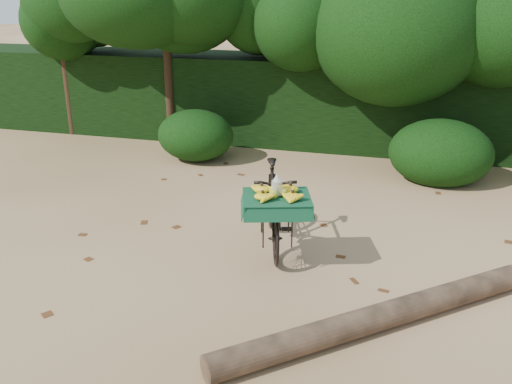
# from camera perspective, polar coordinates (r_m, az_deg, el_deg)

# --- Properties ---
(ground) EXTENTS (80.00, 80.00, 0.00)m
(ground) POSITION_cam_1_polar(r_m,az_deg,el_deg) (6.10, 5.52, -10.58)
(ground) COLOR tan
(ground) RESTS_ON ground
(vendor_bicycle) EXTENTS (1.16, 1.93, 1.09)m
(vendor_bicycle) POSITION_cam_1_polar(r_m,az_deg,el_deg) (6.91, 1.83, -1.47)
(vendor_bicycle) COLOR black
(vendor_bicycle) RESTS_ON ground
(fallen_log) EXTENTS (2.94, 2.62, 0.27)m
(fallen_log) POSITION_cam_1_polar(r_m,az_deg,el_deg) (5.59, 12.99, -12.67)
(fallen_log) COLOR brown
(fallen_log) RESTS_ON ground
(hedge_backdrop) EXTENTS (26.00, 1.80, 1.80)m
(hedge_backdrop) POSITION_cam_1_polar(r_m,az_deg,el_deg) (11.71, 11.28, 9.16)
(hedge_backdrop) COLOR black
(hedge_backdrop) RESTS_ON ground
(tree_row) EXTENTS (14.50, 2.00, 4.00)m
(tree_row) POSITION_cam_1_polar(r_m,az_deg,el_deg) (10.82, 7.78, 14.35)
(tree_row) COLOR black
(tree_row) RESTS_ON ground
(bush_clumps) EXTENTS (8.80, 1.70, 0.90)m
(bush_clumps) POSITION_cam_1_polar(r_m,az_deg,el_deg) (9.84, 13.00, 4.17)
(bush_clumps) COLOR black
(bush_clumps) RESTS_ON ground
(leaf_litter) EXTENTS (7.00, 7.30, 0.01)m
(leaf_litter) POSITION_cam_1_polar(r_m,az_deg,el_deg) (6.66, 6.53, -7.72)
(leaf_litter) COLOR #542F16
(leaf_litter) RESTS_ON ground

